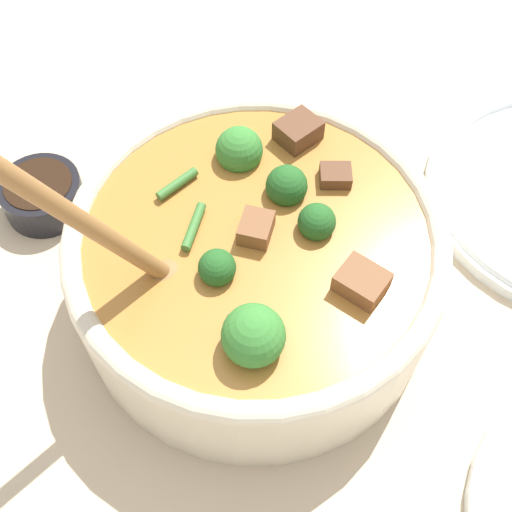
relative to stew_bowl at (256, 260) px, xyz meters
name	(u,v)px	position (x,y,z in m)	size (l,w,h in m)	color
ground_plane	(256,297)	(0.00, 0.00, -0.06)	(4.00, 4.00, 0.00)	#C6B293
stew_bowl	(256,260)	(0.00, 0.00, 0.00)	(0.28, 0.28, 0.24)	beige
condiment_bowl	(42,194)	(-0.08, 0.19, -0.04)	(0.07, 0.07, 0.03)	black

